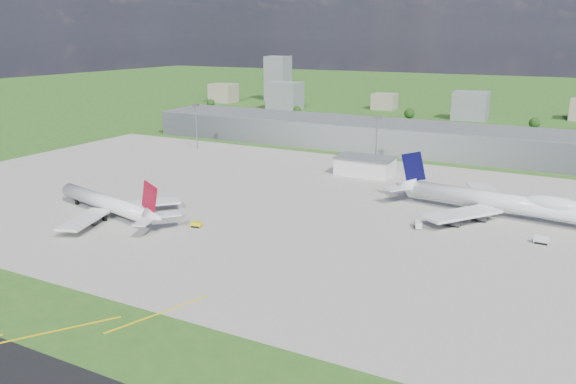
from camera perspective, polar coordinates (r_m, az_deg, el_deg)
The scene contains 20 objects.
ground at distance 320.72m, azimuth 9.22°, elevation 3.87°, with size 1400.00×1400.00×0.00m, color #2C5A1C.
apron at distance 217.89m, azimuth 2.34°, elevation -1.54°, with size 360.00×190.00×0.08m, color gray.
terminal at distance 333.35m, azimuth 10.11°, elevation 5.59°, with size 300.00×42.00×15.00m, color slate.
ops_building at distance 270.49m, azimuth 7.84°, elevation 2.60°, with size 26.00×16.00×8.00m, color silver.
mast_west at distance 333.22m, azimuth -9.32°, elevation 7.40°, with size 3.50×2.00×25.90m.
mast_center at distance 281.72m, azimuth 9.00°, elevation 5.92°, with size 3.50×2.00×25.90m.
airliner_red_twin at distance 215.20m, azimuth -17.70°, elevation -1.21°, with size 64.25×49.29×17.81m.
airliner_blue_quad at distance 218.51m, azimuth 20.93°, elevation -0.96°, with size 80.08×62.45×20.91m.
tug_yellow at distance 197.46m, azimuth -9.29°, elevation -3.30°, with size 4.05×2.70×1.86m.
van_white_near at distance 199.05m, azimuth 13.05°, elevation -3.26°, with size 3.92×5.35×2.50m.
van_white_far at distance 197.14m, azimuth 24.35°, elevation -4.50°, with size 4.71×2.41×2.41m.
bldg_far_w at distance 569.22m, azimuth -6.58°, elevation 9.97°, with size 24.00×20.00×18.00m, color gray.
bldg_w at distance 510.61m, azimuth -0.32°, elevation 9.77°, with size 28.00×22.00×24.00m, color slate.
bldg_cw at distance 516.62m, azimuth 9.78°, elevation 9.06°, with size 20.00×18.00×14.00m, color gray.
bldg_c at distance 468.00m, azimuth 18.05°, elevation 8.35°, with size 26.00×20.00×22.00m, color slate.
bldg_tall_w at distance 581.27m, azimuth -1.03°, elevation 11.47°, with size 22.00×20.00×44.00m, color slate.
tree_far_w at distance 517.47m, azimuth -7.85°, elevation 8.94°, with size 7.20×7.20×8.80m.
tree_w at distance 466.84m, azimuth 0.93°, elevation 8.33°, with size 6.75×6.75×8.25m.
tree_c at distance 448.25m, azimuth 12.23°, elevation 7.80°, with size 8.10×8.10×9.90m.
tree_e at distance 428.25m, azimuth 23.75°, elevation 6.44°, with size 7.65×7.65×9.35m.
Camera 1 is at (98.96, -148.19, 64.43)m, focal length 35.00 mm.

